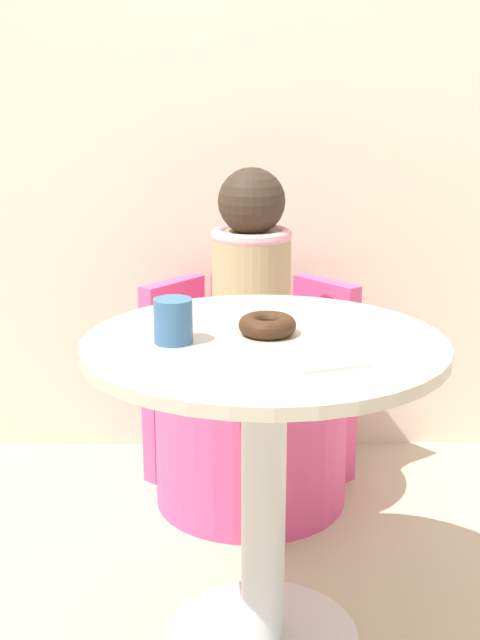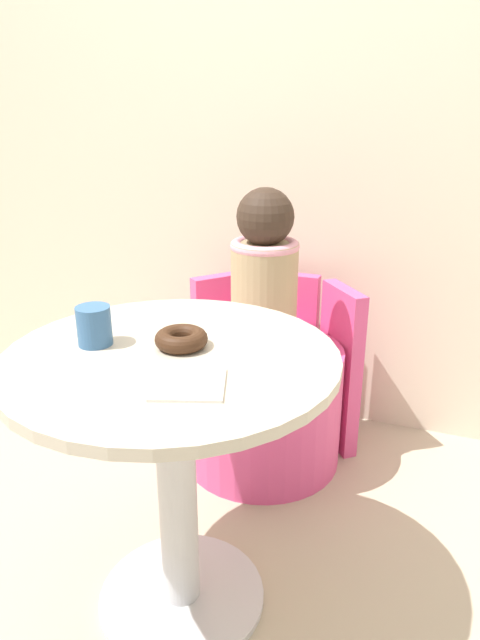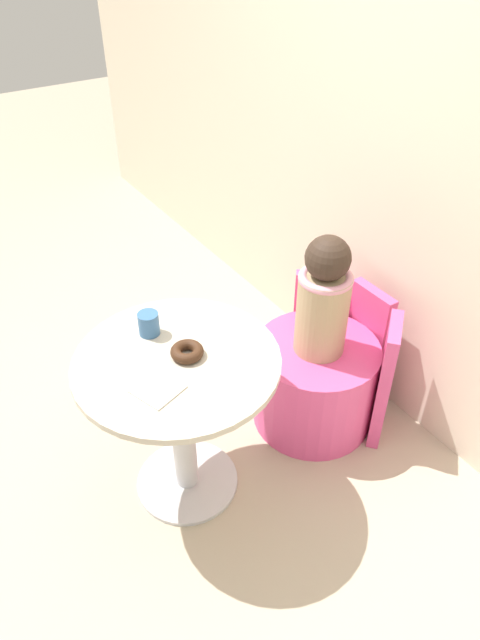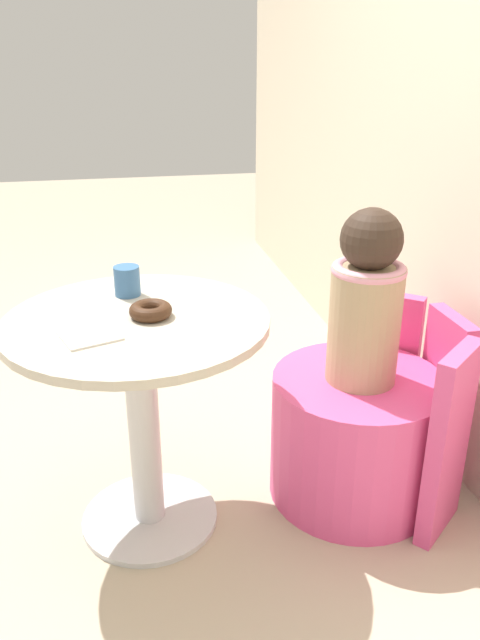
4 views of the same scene
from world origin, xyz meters
The scene contains 8 objects.
back_wall centered at (0.00, 1.13, 1.20)m, with size 6.00×0.06×2.40m.
round_table centered at (0.02, 0.05, 0.49)m, with size 0.72×0.72×0.68m.
tub_chair centered at (0.01, 0.72, 0.21)m, with size 0.54×0.54×0.42m.
booth_backrest centered at (0.01, 0.94, 0.30)m, with size 0.63×0.23×0.60m.
child_figure centered at (0.01, 0.72, 0.67)m, with size 0.22×0.22×0.53m.
donut centered at (0.02, 0.09, 0.70)m, with size 0.12×0.12×0.04m.
cup centered at (-0.16, 0.04, 0.72)m, with size 0.08×0.08×0.09m.
paper_napkin centered at (0.12, -0.07, 0.68)m, with size 0.17×0.17×0.01m.
Camera 1 is at (-0.05, -1.60, 1.19)m, focal length 50.00 mm.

